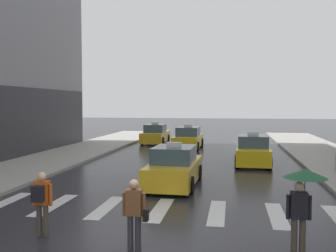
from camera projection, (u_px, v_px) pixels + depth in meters
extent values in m
plane|color=#26262B|center=(137.00, 244.00, 9.19)|extent=(160.00, 160.00, 0.00)
cube|color=silver|center=(5.00, 202.00, 13.03)|extent=(0.50, 2.80, 0.01)
cube|color=silver|center=(55.00, 205.00, 12.73)|extent=(0.50, 2.80, 0.01)
cube|color=silver|center=(106.00, 207.00, 12.44)|extent=(0.50, 2.80, 0.01)
cube|color=silver|center=(160.00, 210.00, 12.14)|extent=(0.50, 2.80, 0.01)
cube|color=silver|center=(217.00, 212.00, 11.84)|extent=(0.50, 2.80, 0.01)
cube|color=silver|center=(277.00, 215.00, 11.54)|extent=(0.50, 2.80, 0.01)
cube|color=gold|center=(175.00, 172.00, 15.78)|extent=(1.93, 4.55, 0.84)
cube|color=#384C5B|center=(174.00, 154.00, 15.64)|extent=(1.66, 2.14, 0.64)
cube|color=silver|center=(174.00, 144.00, 15.62)|extent=(0.61, 0.26, 0.18)
cylinder|color=black|center=(161.00, 171.00, 17.28)|extent=(0.24, 0.67, 0.66)
cylinder|color=black|center=(199.00, 172.00, 16.95)|extent=(0.24, 0.67, 0.66)
cylinder|color=black|center=(146.00, 183.00, 14.64)|extent=(0.24, 0.67, 0.66)
cylinder|color=black|center=(191.00, 185.00, 14.31)|extent=(0.24, 0.67, 0.66)
cube|color=#F2EAB2|center=(170.00, 162.00, 18.13)|extent=(0.20, 0.05, 0.14)
cube|color=#F2EAB2|center=(196.00, 163.00, 17.88)|extent=(0.20, 0.05, 0.14)
cube|color=yellow|center=(253.00, 154.00, 21.33)|extent=(1.93, 4.55, 0.84)
cube|color=#384C5B|center=(253.00, 141.00, 21.19)|extent=(1.66, 2.14, 0.64)
cube|color=silver|center=(253.00, 134.00, 21.16)|extent=(0.61, 0.26, 0.18)
cylinder|color=black|center=(238.00, 155.00, 22.83)|extent=(0.24, 0.67, 0.66)
cylinder|color=black|center=(267.00, 155.00, 22.50)|extent=(0.24, 0.67, 0.66)
cylinder|color=black|center=(237.00, 161.00, 20.18)|extent=(0.24, 0.67, 0.66)
cylinder|color=black|center=(270.00, 162.00, 19.85)|extent=(0.24, 0.67, 0.66)
cube|color=#F2EAB2|center=(242.00, 148.00, 23.67)|extent=(0.20, 0.05, 0.14)
cube|color=#F2EAB2|center=(262.00, 149.00, 23.43)|extent=(0.20, 0.05, 0.14)
cube|color=yellow|center=(188.00, 141.00, 28.81)|extent=(1.95, 4.56, 0.84)
cube|color=#384C5B|center=(188.00, 131.00, 28.66)|extent=(1.67, 2.15, 0.64)
cube|color=silver|center=(188.00, 126.00, 28.64)|extent=(0.61, 0.26, 0.18)
cylinder|color=black|center=(180.00, 142.00, 30.31)|extent=(0.24, 0.67, 0.66)
cylinder|color=black|center=(202.00, 142.00, 29.97)|extent=(0.24, 0.67, 0.66)
cylinder|color=black|center=(174.00, 146.00, 27.67)|extent=(0.24, 0.67, 0.66)
cylinder|color=black|center=(197.00, 146.00, 27.33)|extent=(0.24, 0.67, 0.66)
cube|color=#F2EAB2|center=(185.00, 138.00, 31.15)|extent=(0.20, 0.05, 0.14)
cube|color=#F2EAB2|center=(200.00, 138.00, 30.90)|extent=(0.20, 0.05, 0.14)
cube|color=gold|center=(155.00, 137.00, 32.54)|extent=(1.80, 4.50, 0.84)
cube|color=#384C5B|center=(155.00, 128.00, 32.40)|extent=(1.60, 2.10, 0.64)
cube|color=silver|center=(155.00, 123.00, 32.38)|extent=(0.60, 0.24, 0.18)
cylinder|color=black|center=(149.00, 138.00, 34.02)|extent=(0.22, 0.66, 0.66)
cylinder|color=black|center=(168.00, 138.00, 33.74)|extent=(0.22, 0.66, 0.66)
cylinder|color=black|center=(142.00, 141.00, 31.37)|extent=(0.22, 0.66, 0.66)
cylinder|color=black|center=(163.00, 141.00, 31.08)|extent=(0.22, 0.66, 0.66)
cube|color=#F2EAB2|center=(154.00, 134.00, 34.88)|extent=(0.20, 0.04, 0.14)
cube|color=#F2EAB2|center=(167.00, 134.00, 34.67)|extent=(0.20, 0.04, 0.14)
cylinder|color=#473D33|center=(294.00, 236.00, 8.54)|extent=(0.14, 0.14, 0.82)
cylinder|color=#473D33|center=(302.00, 237.00, 8.51)|extent=(0.14, 0.14, 0.82)
cube|color=black|center=(299.00, 205.00, 8.48)|extent=(0.36, 0.24, 0.60)
sphere|color=beige|center=(299.00, 186.00, 8.46)|extent=(0.22, 0.22, 0.22)
cylinder|color=black|center=(288.00, 207.00, 8.52)|extent=(0.09, 0.09, 0.55)
cylinder|color=black|center=(310.00, 208.00, 8.45)|extent=(0.09, 0.09, 0.55)
cylinder|color=#4C4C4C|center=(305.00, 192.00, 8.45)|extent=(0.02, 0.02, 1.00)
cone|color=#19512D|center=(305.00, 173.00, 8.42)|extent=(0.96, 0.96, 0.20)
cylinder|color=#473D33|center=(39.00, 220.00, 9.72)|extent=(0.14, 0.14, 0.82)
cylinder|color=#473D33|center=(46.00, 220.00, 9.69)|extent=(0.14, 0.14, 0.82)
cube|color=#BF5119|center=(42.00, 193.00, 9.67)|extent=(0.36, 0.24, 0.60)
sphere|color=beige|center=(42.00, 176.00, 9.64)|extent=(0.22, 0.22, 0.22)
cylinder|color=#BF5119|center=(34.00, 194.00, 9.71)|extent=(0.09, 0.09, 0.55)
cylinder|color=#BF5119|center=(51.00, 195.00, 9.63)|extent=(0.09, 0.09, 0.55)
cube|color=black|center=(38.00, 194.00, 9.45)|extent=(0.28, 0.18, 0.40)
cylinder|color=#333338|center=(130.00, 233.00, 8.78)|extent=(0.14, 0.14, 0.82)
cylinder|color=#333338|center=(138.00, 233.00, 8.75)|extent=(0.14, 0.14, 0.82)
cube|color=brown|center=(134.00, 202.00, 8.72)|extent=(0.36, 0.24, 0.60)
sphere|color=tan|center=(134.00, 184.00, 8.70)|extent=(0.22, 0.22, 0.22)
cylinder|color=brown|center=(124.00, 204.00, 8.76)|extent=(0.09, 0.09, 0.55)
cylinder|color=brown|center=(144.00, 205.00, 8.69)|extent=(0.09, 0.09, 0.55)
cube|color=black|center=(146.00, 215.00, 8.69)|extent=(0.10, 0.20, 0.28)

